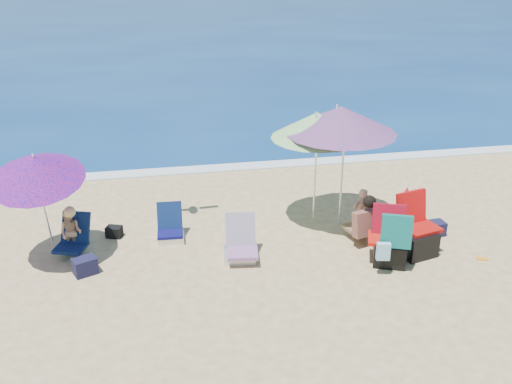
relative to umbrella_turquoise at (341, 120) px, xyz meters
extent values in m
plane|color=#D8BC84|center=(-1.47, -1.62, -2.20)|extent=(120.00, 120.00, 0.00)
cube|color=navy|center=(-1.47, 43.38, -2.25)|extent=(120.00, 80.00, 0.12)
cube|color=white|center=(-1.47, 3.48, -2.18)|extent=(120.00, 0.50, 0.04)
cylinder|color=white|center=(0.08, -0.03, -1.05)|extent=(0.05, 0.05, 2.29)
cone|color=#DC1D4C|center=(0.00, 0.00, 0.00)|extent=(2.77, 2.77, 0.52)
cylinder|color=white|center=(-0.09, 0.02, 0.23)|extent=(0.04, 0.04, 0.14)
cylinder|color=white|center=(-0.39, 0.24, -1.12)|extent=(0.05, 0.05, 2.17)
cone|color=green|center=(-0.44, 0.12, -0.12)|extent=(2.13, 2.13, 0.51)
cylinder|color=white|center=(-0.49, 0.01, 0.11)|extent=(0.04, 0.04, 0.14)
cylinder|color=white|center=(-5.56, -0.32, -1.26)|extent=(0.07, 0.49, 1.83)
cone|color=#BE1B66|center=(-5.55, -0.57, -0.38)|extent=(1.73, 1.79, 0.85)
cylinder|color=white|center=(-5.53, -0.63, -0.17)|extent=(0.03, 0.06, 0.13)
cylinder|color=#AF280C|center=(0.91, -1.16, -1.67)|extent=(0.10, 0.10, 1.07)
cone|color=red|center=(0.99, -1.08, -1.09)|extent=(0.14, 0.14, 0.13)
cube|color=#0D0D4C|center=(-3.37, -0.19, -2.03)|extent=(0.50, 0.45, 0.06)
cube|color=#0C1D46|center=(-3.35, 0.07, -1.77)|extent=(0.49, 0.30, 0.51)
cube|color=silver|center=(-3.36, -0.16, -2.12)|extent=(0.52, 0.47, 0.15)
cube|color=#DB4D56|center=(-2.13, -1.23, -2.00)|extent=(0.60, 0.55, 0.07)
cube|color=#CD6B48|center=(-2.10, -0.88, -1.71)|extent=(0.58, 0.38, 0.58)
cube|color=silver|center=(-2.16, -1.08, -2.11)|extent=(0.63, 0.57, 0.18)
cube|color=#A10F0B|center=(1.16, -1.40, -1.72)|extent=(0.77, 0.72, 0.07)
cube|color=red|center=(1.05, -1.20, -1.40)|extent=(0.67, 0.34, 0.64)
cube|color=black|center=(1.07, -1.52, -1.97)|extent=(0.74, 0.69, 0.46)
cube|color=red|center=(0.39, -1.62, -1.76)|extent=(0.73, 0.69, 0.06)
cube|color=maroon|center=(0.51, -1.45, -1.47)|extent=(0.60, 0.36, 0.58)
cube|color=black|center=(0.46, -1.73, -1.99)|extent=(0.70, 0.67, 0.42)
cube|color=#097C61|center=(0.42, -2.00, -1.42)|extent=(0.55, 0.36, 0.59)
cube|color=#8EC7E4|center=(0.17, -2.09, -1.73)|extent=(0.24, 0.15, 0.31)
imported|color=tan|center=(0.29, -0.64, -1.70)|extent=(0.42, 0.33, 1.01)
cube|color=#2C0F6B|center=(0.29, -0.69, -2.00)|extent=(0.67, 0.63, 0.07)
cube|color=#360F6F|center=(0.35, -0.99, -1.73)|extent=(0.73, 0.43, 0.51)
sphere|color=black|center=(0.31, -0.99, -1.31)|extent=(0.25, 0.25, 0.25)
imported|color=tan|center=(-5.16, -0.34, -1.77)|extent=(0.51, 0.45, 0.87)
cube|color=#0B1A40|center=(-5.18, -0.45, -2.01)|extent=(0.65, 0.61, 0.06)
cube|color=#0C1D43|center=(-5.08, -0.20, -1.73)|extent=(0.60, 0.46, 0.56)
sphere|color=tan|center=(-5.13, -0.36, -1.34)|extent=(0.21, 0.21, 0.21)
cube|color=black|center=(-4.88, -1.11, -2.05)|extent=(0.47, 0.41, 0.30)
cube|color=black|center=(-4.44, 0.20, -2.09)|extent=(0.35, 0.30, 0.22)
cube|color=tan|center=(-1.95, -0.24, -2.09)|extent=(0.29, 0.23, 0.21)
cube|color=#181834|center=(1.78, -0.87, -2.06)|extent=(0.40, 0.32, 0.28)
cube|color=orange|center=(2.19, -1.93, -2.19)|extent=(0.22, 0.15, 0.03)
camera|label=1|loc=(-3.50, -9.99, 3.06)|focal=39.76mm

